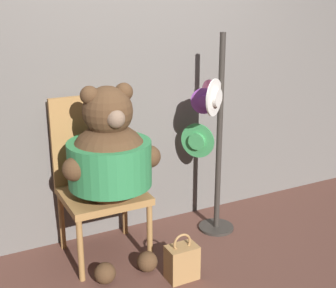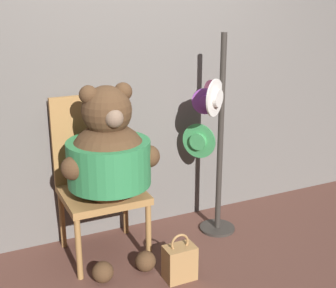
{
  "view_description": "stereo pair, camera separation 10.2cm",
  "coord_description": "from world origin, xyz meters",
  "px_view_note": "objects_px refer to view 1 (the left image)",
  "views": [
    {
      "loc": [
        -1.31,
        -2.63,
        1.82
      ],
      "look_at": [
        0.13,
        0.17,
        0.79
      ],
      "focal_mm": 50.0,
      "sensor_mm": 36.0,
      "label": 1
    },
    {
      "loc": [
        -1.22,
        -2.68,
        1.82
      ],
      "look_at": [
        0.13,
        0.17,
        0.79
      ],
      "focal_mm": 50.0,
      "sensor_mm": 36.0,
      "label": 2
    }
  ],
  "objects_px": {
    "teddy_bear": "(110,158)",
    "hat_display_rack": "(211,137)",
    "handbag_on_ground": "(182,262)",
    "chair": "(98,174)"
  },
  "relations": [
    {
      "from": "teddy_bear",
      "to": "hat_display_rack",
      "type": "height_order",
      "value": "hat_display_rack"
    },
    {
      "from": "hat_display_rack",
      "to": "handbag_on_ground",
      "type": "relative_size",
      "value": 4.69
    },
    {
      "from": "chair",
      "to": "hat_display_rack",
      "type": "height_order",
      "value": "hat_display_rack"
    },
    {
      "from": "teddy_bear",
      "to": "hat_display_rack",
      "type": "distance_m",
      "value": 0.85
    },
    {
      "from": "chair",
      "to": "hat_display_rack",
      "type": "bearing_deg",
      "value": -6.63
    },
    {
      "from": "chair",
      "to": "teddy_bear",
      "type": "relative_size",
      "value": 0.9
    },
    {
      "from": "hat_display_rack",
      "to": "handbag_on_ground",
      "type": "xyz_separation_m",
      "value": [
        -0.53,
        -0.51,
        -0.65
      ]
    },
    {
      "from": "chair",
      "to": "handbag_on_ground",
      "type": "distance_m",
      "value": 0.85
    },
    {
      "from": "teddy_bear",
      "to": "handbag_on_ground",
      "type": "height_order",
      "value": "teddy_bear"
    },
    {
      "from": "teddy_bear",
      "to": "hat_display_rack",
      "type": "relative_size",
      "value": 0.82
    }
  ]
}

